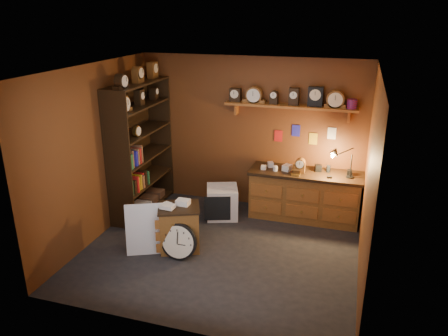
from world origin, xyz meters
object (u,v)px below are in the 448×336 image
(low_cabinet, at_px, (179,226))
(workbench, at_px, (305,193))
(big_round_clock, at_px, (179,242))
(shelving_unit, at_px, (139,143))

(low_cabinet, bearing_deg, workbench, 20.91)
(workbench, bearing_deg, low_cabinet, -136.16)
(workbench, relative_size, big_round_clock, 3.44)
(workbench, height_order, low_cabinet, workbench)
(shelving_unit, bearing_deg, workbench, 9.87)
(shelving_unit, xyz_separation_m, big_round_clock, (1.28, -1.37, -0.98))
(low_cabinet, bearing_deg, shelving_unit, 114.06)
(workbench, bearing_deg, shelving_unit, -170.13)
(workbench, height_order, big_round_clock, workbench)
(shelving_unit, relative_size, big_round_clock, 4.69)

